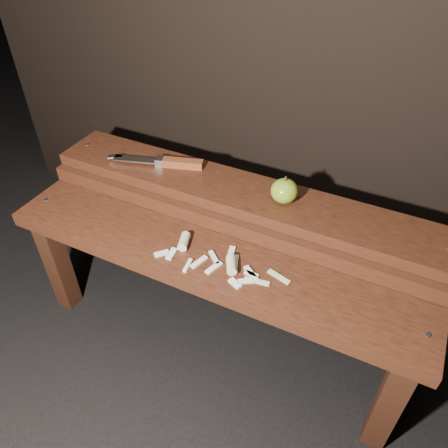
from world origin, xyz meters
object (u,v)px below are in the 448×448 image
at_px(bench_front_tier, 204,276).
at_px(knife, 171,162).
at_px(bench_rear_tier, 240,213).
at_px(apple, 284,191).

relative_size(bench_front_tier, knife, 4.01).
bearing_deg(bench_front_tier, knife, 135.01).
height_order(bench_rear_tier, apple, apple).
relative_size(apple, knife, 0.27).
xyz_separation_m(bench_front_tier, bench_rear_tier, (0.00, 0.23, 0.06)).
distance_m(bench_rear_tier, apple, 0.18).
relative_size(bench_rear_tier, apple, 15.00).
height_order(apple, knife, apple).
height_order(bench_rear_tier, knife, knife).
distance_m(bench_front_tier, bench_rear_tier, 0.23).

